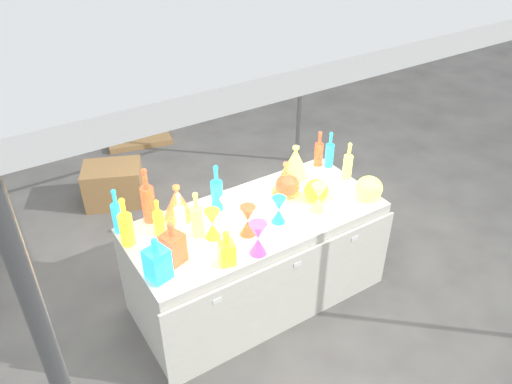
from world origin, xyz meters
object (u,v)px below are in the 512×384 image
display_table (257,258)px  globe_0 (316,191)px  decanter_0 (227,247)px  bottle_0 (125,221)px  lampshade_0 (178,202)px  hourglass_0 (248,221)px  cardboard_box_closed (114,184)px

display_table → globe_0: 0.65m
display_table → decanter_0: 0.71m
bottle_0 → lampshade_0: 0.41m
decanter_0 → lampshade_0: (-0.04, 0.59, 0.00)m
decanter_0 → globe_0: decanter_0 is taller
decanter_0 → hourglass_0: decanter_0 is taller
bottle_0 → decanter_0: bottle_0 is taller
globe_0 → bottle_0: bearing=168.9°
cardboard_box_closed → display_table: bearing=-51.8°
hourglass_0 → display_table: bearing=40.3°
cardboard_box_closed → globe_0: globe_0 is taller
decanter_0 → cardboard_box_closed: bearing=106.4°
display_table → decanter_0: decanter_0 is taller
bottle_0 → lampshade_0: (0.40, 0.09, -0.05)m
bottle_0 → decanter_0: 0.67m
bottle_0 → decanter_0: (0.44, -0.50, -0.05)m
bottle_0 → lampshade_0: bearing=12.4°
display_table → hourglass_0: 0.52m
display_table → decanter_0: (-0.41, -0.30, 0.50)m
cardboard_box_closed → lampshade_0: lampshade_0 is taller
bottle_0 → hourglass_0: bottle_0 is taller
hourglass_0 → bottle_0: bearing=154.6°
display_table → cardboard_box_closed: display_table is taller
display_table → cardboard_box_closed: 1.89m
bottle_0 → display_table: bearing=-13.4°
display_table → hourglass_0: size_ratio=8.48×
hourglass_0 → globe_0: size_ratio=1.21×
decanter_0 → hourglass_0: (0.26, 0.17, -0.01)m
display_table → lampshade_0: size_ratio=7.29×
lampshade_0 → cardboard_box_closed: bearing=88.7°
display_table → hourglass_0: hourglass_0 is taller
cardboard_box_closed → decanter_0: size_ratio=2.21×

